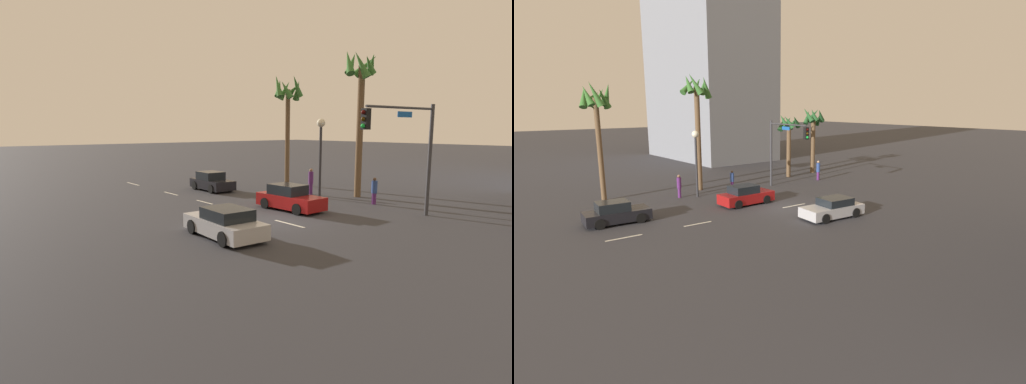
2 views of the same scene
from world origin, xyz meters
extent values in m
plane|color=#333338|center=(0.00, 0.00, 0.00)|extent=(220.00, 220.00, 0.00)
cube|color=silver|center=(-18.00, 0.00, 0.01)|extent=(2.39, 0.14, 0.01)
cube|color=silver|center=(-11.22, 0.00, 0.01)|extent=(2.02, 0.14, 0.01)
cube|color=silver|center=(-6.70, 0.00, 0.01)|extent=(1.86, 0.14, 0.01)
cube|color=silver|center=(1.08, 0.00, 0.01)|extent=(2.05, 0.14, 0.01)
cube|color=maroon|center=(-1.45, 2.51, 0.52)|extent=(4.16, 1.84, 0.72)
cube|color=black|center=(-1.70, 2.50, 1.17)|extent=(2.02, 1.56, 0.57)
cylinder|color=black|center=(-0.21, 3.35, 0.32)|extent=(0.65, 0.24, 0.64)
cylinder|color=black|center=(-0.15, 1.76, 0.32)|extent=(0.65, 0.24, 0.64)
cylinder|color=black|center=(-2.75, 3.25, 0.32)|extent=(0.65, 0.24, 0.64)
cylinder|color=black|center=(-2.69, 1.67, 0.32)|extent=(0.65, 0.24, 0.64)
cube|color=#B7B7BC|center=(1.08, -3.87, 0.49)|extent=(4.30, 2.01, 0.65)
cube|color=black|center=(1.33, -3.88, 1.06)|extent=(2.10, 1.69, 0.49)
cylinder|color=black|center=(-0.27, -4.65, 0.32)|extent=(0.65, 0.25, 0.64)
cylinder|color=black|center=(-0.18, -2.96, 0.32)|extent=(0.65, 0.25, 0.64)
cylinder|color=black|center=(2.34, -4.79, 0.32)|extent=(0.65, 0.25, 0.64)
cylinder|color=black|center=(2.43, -3.09, 0.32)|extent=(0.65, 0.25, 0.64)
cube|color=black|center=(-10.65, 3.18, 0.50)|extent=(3.97, 1.86, 0.67)
cube|color=black|center=(-10.88, 3.18, 1.12)|extent=(1.93, 1.59, 0.58)
cylinder|color=black|center=(-9.41, 3.95, 0.32)|extent=(0.65, 0.24, 0.64)
cylinder|color=black|center=(-9.46, 2.32, 0.32)|extent=(0.65, 0.24, 0.64)
cylinder|color=black|center=(-11.83, 4.03, 0.32)|extent=(0.65, 0.24, 0.64)
cylinder|color=black|center=(-11.88, 2.40, 0.32)|extent=(0.65, 0.24, 0.64)
cylinder|color=#38383D|center=(4.26, 7.12, 2.94)|extent=(0.20, 0.20, 5.88)
cylinder|color=#38383D|center=(4.07, 4.55, 5.63)|extent=(0.50, 5.14, 0.12)
cube|color=black|center=(3.88, 1.99, 5.05)|extent=(0.34, 0.34, 0.95)
sphere|color=#360503|center=(3.87, 1.81, 5.35)|extent=(0.20, 0.20, 0.20)
sphere|color=#392605|center=(3.87, 1.81, 5.05)|extent=(0.20, 0.20, 0.20)
sphere|color=green|center=(3.87, 1.81, 4.75)|extent=(0.20, 0.20, 0.20)
cube|color=#1959B2|center=(4.09, 4.81, 5.31)|extent=(0.12, 1.10, 0.28)
cylinder|color=#2D2D33|center=(-3.25, 6.94, 2.36)|extent=(0.18, 0.18, 4.72)
sphere|color=#F2EACC|center=(-3.25, 6.94, 5.00)|extent=(0.56, 0.56, 0.56)
cylinder|color=#59266B|center=(-4.57, 7.48, 0.39)|extent=(0.36, 0.36, 0.78)
cylinder|color=#59266B|center=(-4.57, 7.48, 1.20)|extent=(0.48, 0.48, 0.85)
sphere|color=#8C664C|center=(-4.57, 7.48, 1.74)|extent=(0.23, 0.23, 0.23)
cylinder|color=#59266B|center=(0.49, 7.76, 0.35)|extent=(0.31, 0.31, 0.69)
cylinder|color=#2D478C|center=(0.49, 7.76, 1.07)|extent=(0.41, 0.41, 0.76)
sphere|color=brown|center=(0.49, 7.76, 1.55)|extent=(0.20, 0.20, 0.20)
cylinder|color=brown|center=(-9.69, 10.01, 3.89)|extent=(0.39, 0.39, 7.77)
cone|color=#38702D|center=(-8.81, 10.14, 7.99)|extent=(0.74, 1.39, 1.83)
cone|color=#38702D|center=(-9.31, 10.71, 7.71)|extent=(1.38, 1.10, 1.66)
cone|color=#38702D|center=(-9.79, 10.68, 7.75)|extent=(1.46, 0.77, 1.30)
cone|color=#38702D|center=(-10.42, 10.34, 7.78)|extent=(1.03, 1.38, 1.67)
cone|color=#38702D|center=(-10.32, 9.60, 7.90)|extent=(1.12, 1.31, 1.61)
cone|color=#38702D|center=(-9.90, 9.11, 8.01)|extent=(1.34, 0.83, 1.92)
cone|color=#38702D|center=(-9.25, 9.41, 7.70)|extent=(1.33, 1.18, 1.57)
cylinder|color=brown|center=(-1.87, 9.24, 4.36)|extent=(0.45, 0.45, 8.72)
cone|color=#38702D|center=(-1.27, 9.19, 8.67)|extent=(0.64, 1.12, 1.33)
cone|color=#38702D|center=(-1.55, 9.83, 8.80)|extent=(1.20, 1.00, 1.45)
cone|color=#38702D|center=(-2.20, 10.07, 8.81)|extent=(1.82, 1.17, 1.57)
cone|color=#38702D|center=(-2.63, 9.14, 8.91)|extent=(0.72, 1.28, 1.61)
cone|color=#38702D|center=(-2.36, 8.48, 8.89)|extent=(1.48, 1.22, 1.84)
cone|color=#38702D|center=(-1.38, 8.49, 8.65)|extent=(1.38, 1.17, 1.86)
camera|label=1|loc=(15.36, -13.73, 4.62)|focal=28.95mm
camera|label=2|loc=(-17.36, -22.04, 7.26)|focal=28.29mm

